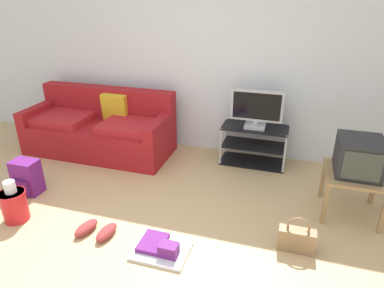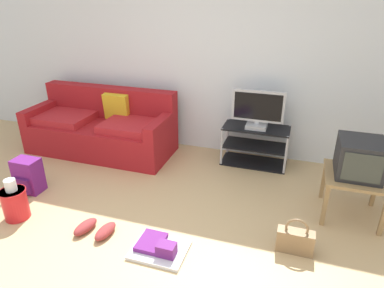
{
  "view_description": "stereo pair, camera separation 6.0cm",
  "coord_description": "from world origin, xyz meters",
  "views": [
    {
      "loc": [
        1.16,
        -1.94,
        2.09
      ],
      "look_at": [
        0.2,
        1.2,
        0.6
      ],
      "focal_mm": 31.89,
      "sensor_mm": 36.0,
      "label": 1
    },
    {
      "loc": [
        1.22,
        -1.92,
        2.09
      ],
      "look_at": [
        0.2,
        1.2,
        0.6
      ],
      "focal_mm": 31.89,
      "sensor_mm": 36.0,
      "label": 2
    }
  ],
  "objects": [
    {
      "name": "couch",
      "position": [
        -1.35,
        1.89,
        0.32
      ],
      "size": [
        1.98,
        0.84,
        0.85
      ],
      "color": "maroon",
      "rests_on": "ground_plane"
    },
    {
      "name": "floor_tray",
      "position": [
        0.22,
        0.2,
        0.04
      ],
      "size": [
        0.47,
        0.37,
        0.14
      ],
      "color": "silver",
      "rests_on": "ground_plane"
    },
    {
      "name": "wall_back",
      "position": [
        0.0,
        2.45,
        1.35
      ],
      "size": [
        9.0,
        0.1,
        2.7
      ],
      "primitive_type": "cube",
      "color": "silver",
      "rests_on": "ground_plane"
    },
    {
      "name": "handbag",
      "position": [
        1.34,
        0.58,
        0.12
      ],
      "size": [
        0.31,
        0.11,
        0.34
      ],
      "rotation": [
        0.0,
        0.0,
        -0.07
      ],
      "color": "olive",
      "rests_on": "ground_plane"
    },
    {
      "name": "sneakers_pair",
      "position": [
        -0.45,
        0.25,
        0.04
      ],
      "size": [
        0.37,
        0.29,
        0.09
      ],
      "color": "#993333",
      "rests_on": "ground_plane"
    },
    {
      "name": "cleaning_bucket",
      "position": [
        -1.32,
        0.22,
        0.18
      ],
      "size": [
        0.25,
        0.25,
        0.43
      ],
      "color": "red",
      "rests_on": "ground_plane"
    },
    {
      "name": "backpack",
      "position": [
        -1.56,
        0.66,
        0.19
      ],
      "size": [
        0.28,
        0.27,
        0.39
      ],
      "rotation": [
        0.0,
        0.0,
        0.47
      ],
      "color": "#661E70",
      "rests_on": "ground_plane"
    },
    {
      "name": "side_table",
      "position": [
        1.83,
        1.3,
        0.39
      ],
      "size": [
        0.57,
        0.57,
        0.46
      ],
      "color": "#9E7A4C",
      "rests_on": "ground_plane"
    },
    {
      "name": "crt_tv",
      "position": [
        1.83,
        1.31,
        0.64
      ],
      "size": [
        0.41,
        0.45,
        0.35
      ],
      "color": "#232326",
      "rests_on": "side_table"
    },
    {
      "name": "ground_plane",
      "position": [
        0.0,
        0.0,
        -0.01
      ],
      "size": [
        9.0,
        9.8,
        0.02
      ],
      "primitive_type": "cube",
      "color": "tan"
    },
    {
      "name": "flat_tv",
      "position": [
        0.75,
        2.11,
        0.74
      ],
      "size": [
        0.64,
        0.22,
        0.48
      ],
      "color": "#B2B2B7",
      "rests_on": "tv_stand"
    },
    {
      "name": "tv_stand",
      "position": [
        0.75,
        2.13,
        0.25
      ],
      "size": [
        0.83,
        0.4,
        0.51
      ],
      "color": "black",
      "rests_on": "ground_plane"
    }
  ]
}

